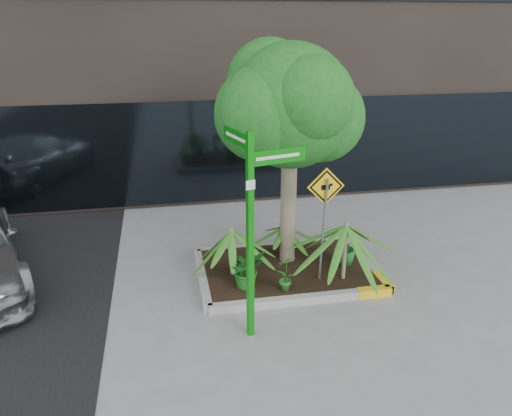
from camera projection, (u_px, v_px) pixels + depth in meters
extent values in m
plane|color=gray|center=(280.00, 282.00, 9.19)|extent=(80.00, 80.00, 0.00)
cube|color=#9E9E99|center=(273.00, 246.00, 10.49)|extent=(3.20, 0.15, 0.15)
cube|color=#9E9E99|center=(302.00, 300.00, 8.47)|extent=(3.20, 0.15, 0.15)
cube|color=#9E9E99|center=(202.00, 278.00, 9.19)|extent=(0.15, 2.20, 0.15)
cube|color=#9E9E99|center=(365.00, 263.00, 9.77)|extent=(0.15, 2.20, 0.15)
cube|color=yellow|center=(374.00, 292.00, 8.70)|extent=(0.60, 0.17, 0.15)
cube|color=black|center=(286.00, 268.00, 9.46)|extent=(3.05, 2.05, 0.06)
cylinder|color=gray|center=(288.00, 200.00, 9.34)|extent=(0.29, 0.29, 2.76)
cylinder|color=gray|center=(295.00, 147.00, 9.00)|extent=(0.52, 0.15, 0.89)
sphere|color=#18561A|center=(291.00, 106.00, 8.73)|extent=(2.20, 2.20, 2.20)
sphere|color=#18561A|center=(320.00, 118.00, 9.20)|extent=(1.65, 1.65, 1.65)
sphere|color=#18561A|center=(262.00, 114.00, 8.49)|extent=(1.65, 1.65, 1.65)
sphere|color=#18561A|center=(310.00, 100.00, 8.19)|extent=(1.47, 1.47, 1.47)
sphere|color=#18561A|center=(270.00, 82.00, 8.98)|extent=(1.56, 1.56, 1.56)
cylinder|color=gray|center=(345.00, 250.00, 8.85)|extent=(0.07, 0.07, 1.10)
cylinder|color=gray|center=(232.00, 251.00, 9.03)|extent=(0.07, 0.07, 0.92)
cylinder|color=gray|center=(284.00, 240.00, 9.86)|extent=(0.07, 0.07, 0.63)
imported|color=#1D631C|center=(246.00, 269.00, 8.63)|extent=(0.85, 0.85, 0.69)
imported|color=#1F6827|center=(345.00, 246.00, 9.46)|extent=(0.47, 0.47, 0.74)
imported|color=#24631E|center=(286.00, 272.00, 8.51)|extent=(0.46, 0.46, 0.68)
imported|color=#1C5C1A|center=(287.00, 237.00, 9.89)|extent=(0.52, 0.52, 0.71)
cube|color=#0B7C0E|center=(250.00, 240.00, 7.11)|extent=(0.11, 0.11, 3.15)
cube|color=#0B7C0E|center=(278.00, 156.00, 6.88)|extent=(0.86, 0.25, 0.20)
cube|color=#0B7C0E|center=(237.00, 137.00, 6.98)|extent=(0.25, 0.86, 0.20)
cube|color=white|center=(278.00, 157.00, 6.86)|extent=(0.65, 0.18, 0.05)
cube|color=white|center=(235.00, 137.00, 6.98)|extent=(0.18, 0.65, 0.05)
cube|color=white|center=(251.00, 185.00, 6.77)|extent=(0.13, 0.04, 0.14)
cylinder|color=slate|center=(323.00, 231.00, 8.59)|extent=(0.05, 0.23, 1.93)
cube|color=yellow|center=(326.00, 186.00, 8.29)|extent=(0.65, 0.02, 0.65)
cube|color=black|center=(326.00, 187.00, 8.28)|extent=(0.58, 0.01, 0.58)
cube|color=yellow|center=(326.00, 187.00, 8.28)|extent=(0.49, 0.00, 0.49)
cube|color=black|center=(326.00, 187.00, 8.27)|extent=(0.15, 0.00, 0.09)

